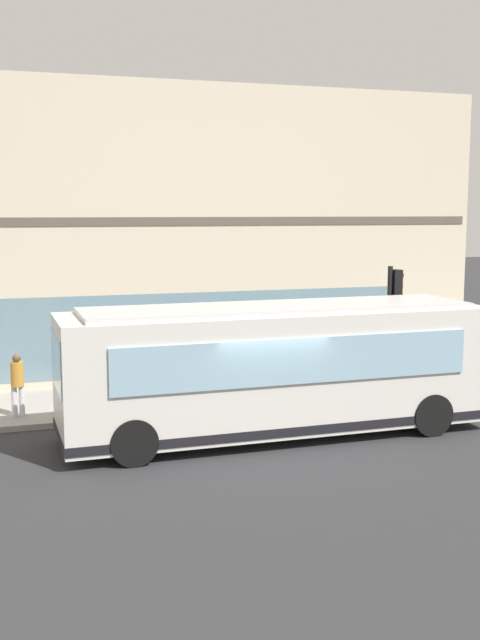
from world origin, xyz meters
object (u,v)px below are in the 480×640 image
traffic_light_near_corner (394,304)px  city_bus_nearside (277,370)px  pedestrian_walking_along_curb (17,381)px  pedestrian_near_hydrant (108,359)px  pedestrian_by_light_pole (289,360)px  fire_hydrant (264,384)px

traffic_light_near_corner → city_bus_nearside: bearing=120.7°
traffic_light_near_corner → pedestrian_walking_along_curb: bearing=87.8°
city_bus_nearside → pedestrian_near_hydrant: 6.09m
pedestrian_by_light_pole → pedestrian_near_hydrant: pedestrian_near_hydrant is taller
pedestrian_by_light_pole → city_bus_nearside: bearing=154.9°
city_bus_nearside → pedestrian_near_hydrant: size_ratio=6.39×
pedestrian_by_light_pole → pedestrian_near_hydrant: size_ratio=0.99×
pedestrian_walking_along_curb → pedestrian_near_hydrant: bearing=-49.9°
pedestrian_near_hydrant → pedestrian_by_light_pole: bearing=-108.3°
fire_hydrant → pedestrian_near_hydrant: 4.51m
pedestrian_near_hydrant → fire_hydrant: bearing=-117.4°
pedestrian_near_hydrant → city_bus_nearside: bearing=-148.3°
traffic_light_near_corner → pedestrian_near_hydrant: (2.53, 7.62, -1.58)m
traffic_light_near_corner → pedestrian_by_light_pole: 3.32m
pedestrian_near_hydrant → pedestrian_walking_along_curb: bearing=130.1°
city_bus_nearside → pedestrian_by_light_pole: bearing=-25.1°
pedestrian_by_light_pole → pedestrian_walking_along_curb: (-0.53, 7.39, 0.01)m
city_bus_nearside → pedestrian_by_light_pole: (3.55, -1.67, -0.52)m
fire_hydrant → pedestrian_walking_along_curb: (-0.08, 6.51, 0.53)m
pedestrian_by_light_pole → pedestrian_near_hydrant: bearing=71.7°
fire_hydrant → pedestrian_walking_along_curb: size_ratio=0.47×
traffic_light_near_corner → pedestrian_by_light_pole: bearing=71.5°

